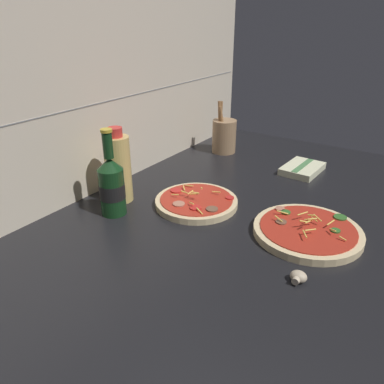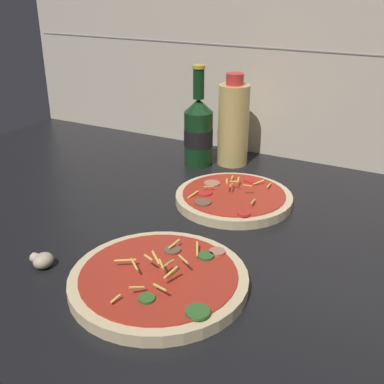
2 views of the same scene
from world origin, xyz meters
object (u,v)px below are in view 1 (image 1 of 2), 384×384
Objects in this scene: pizza_near at (307,231)px; pizza_far at (196,202)px; oil_bottle at (118,168)px; utensil_crock at (224,136)px; dish_towel at (302,169)px; mushroom_left at (298,277)px; beer_bottle at (112,185)px.

pizza_near reaches higher than pizza_far.
pizza_near is at bearing -77.88° from oil_bottle.
dish_towel is at bearing -95.45° from utensil_crock.
oil_bottle is 59.99cm from mushroom_left.
pizza_far is at bearing 64.64° from mushroom_left.
pizza_near is 1.22× the size of oil_bottle.
pizza_far reaches higher than mushroom_left.
pizza_near is 20.14cm from mushroom_left.
pizza_far is at bearing 157.96° from dish_towel.
mushroom_left is (-17.72, -37.39, 0.17)cm from pizza_far.
utensil_crock is at bearing 0.05° from beer_bottle.
pizza_far is (-1.92, 32.93, -0.02)cm from pizza_near.
beer_bottle reaches higher than pizza_far.
oil_bottle is at bearing 143.74° from dish_towel.
pizza_far is 1.08× the size of oil_bottle.
oil_bottle reaches higher than dish_towel.
mushroom_left is at bearing -97.73° from oil_bottle.
beer_bottle is 54.82cm from mushroom_left.
utensil_crock reaches higher than dish_towel.
oil_bottle is (-11.66, 54.28, 9.33)cm from pizza_near.
pizza_near is 1.13× the size of pizza_far.
oil_bottle is at bearing 82.27° from mushroom_left.
oil_bottle reaches higher than mushroom_left.
pizza_near is 56.30cm from oil_bottle.
mushroom_left is at bearing -115.36° from pizza_far.
mushroom_left is 64.12cm from dish_towel.
mushroom_left is (-19.64, -4.46, 0.15)cm from pizza_near.
pizza_near is at bearing 12.80° from mushroom_left.
pizza_near reaches higher than dish_towel.
beer_bottle is 8.79cm from oil_bottle.
mushroom_left is (-7.98, -58.74, -9.18)cm from oil_bottle.
beer_bottle reaches higher than mushroom_left.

